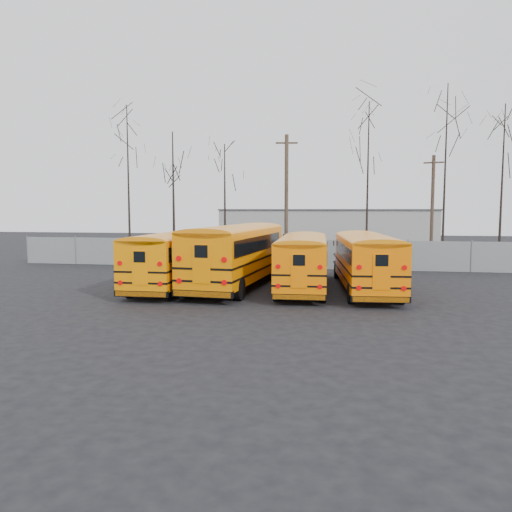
% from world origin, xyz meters
% --- Properties ---
extents(ground, '(120.00, 120.00, 0.00)m').
position_xyz_m(ground, '(0.00, 0.00, 0.00)').
color(ground, black).
rests_on(ground, ground).
extents(fence, '(40.00, 0.04, 2.00)m').
position_xyz_m(fence, '(0.00, 12.00, 1.00)').
color(fence, gray).
rests_on(fence, ground).
extents(distant_building, '(22.00, 8.00, 4.00)m').
position_xyz_m(distant_building, '(2.00, 32.00, 2.00)').
color(distant_building, '#A1A09C').
rests_on(distant_building, ground).
extents(bus_a, '(2.54, 10.59, 2.95)m').
position_xyz_m(bus_a, '(-4.90, 2.49, 1.73)').
color(bus_a, black).
rests_on(bus_a, ground).
extents(bus_b, '(3.73, 12.09, 3.33)m').
position_xyz_m(bus_b, '(-1.69, 3.21, 1.95)').
color(bus_b, black).
rests_on(bus_b, ground).
extents(bus_c, '(2.80, 10.26, 2.85)m').
position_xyz_m(bus_c, '(1.76, 2.82, 1.67)').
color(bus_c, black).
rests_on(bus_c, ground).
extents(bus_d, '(3.35, 10.62, 2.93)m').
position_xyz_m(bus_d, '(4.89, 2.89, 1.71)').
color(bus_d, black).
rests_on(bus_d, ground).
extents(utility_pole_left, '(1.81, 0.41, 10.17)m').
position_xyz_m(utility_pole_left, '(-0.93, 18.88, 5.22)').
color(utility_pole_left, '#4B392A').
rests_on(utility_pole_left, ground).
extents(utility_pole_right, '(1.40, 0.49, 8.01)m').
position_xyz_m(utility_pole_right, '(10.15, 16.12, 4.12)').
color(utility_pole_right, '#473428').
rests_on(utility_pole_right, ground).
extents(tree_0, '(0.26, 0.26, 12.29)m').
position_xyz_m(tree_0, '(-13.23, 15.47, 6.15)').
color(tree_0, black).
rests_on(tree_0, ground).
extents(tree_1, '(0.26, 0.26, 10.38)m').
position_xyz_m(tree_1, '(-10.07, 17.13, 5.19)').
color(tree_1, black).
rests_on(tree_1, ground).
extents(tree_2, '(0.26, 0.26, 9.04)m').
position_xyz_m(tree_2, '(-5.25, 15.15, 4.52)').
color(tree_2, black).
rests_on(tree_2, ground).
extents(tree_3, '(0.26, 0.26, 11.49)m').
position_xyz_m(tree_3, '(5.36, 13.57, 5.74)').
color(tree_3, black).
rests_on(tree_3, ground).
extents(tree_4, '(0.26, 0.26, 12.79)m').
position_xyz_m(tree_4, '(10.72, 14.87, 6.39)').
color(tree_4, black).
rests_on(tree_4, ground).
extents(tree_5, '(0.26, 0.26, 11.33)m').
position_xyz_m(tree_5, '(14.58, 15.14, 5.67)').
color(tree_5, black).
rests_on(tree_5, ground).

